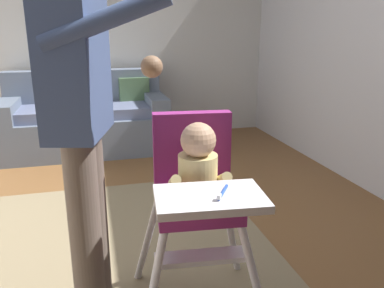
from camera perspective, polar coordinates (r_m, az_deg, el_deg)
ground at (r=2.54m, az=-8.84°, el=-15.75°), size 5.62×7.01×0.10m
wall_far at (r=4.89m, az=-13.14°, el=16.60°), size 4.82×0.06×2.70m
area_rug at (r=2.39m, az=-14.42°, el=-16.93°), size 2.19×2.35×0.01m
couch at (r=4.47m, az=-15.17°, el=3.38°), size 1.74×0.86×0.86m
high_chair at (r=1.72m, az=0.71°, el=-5.79°), size 0.66×0.77×0.94m
adult_standing at (r=1.70m, az=-15.89°, el=3.59°), size 0.50×0.58×1.65m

